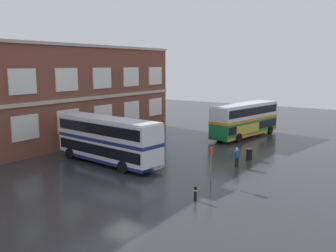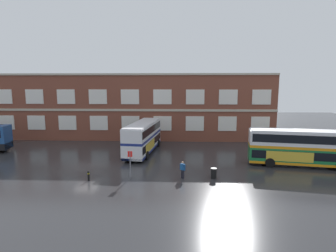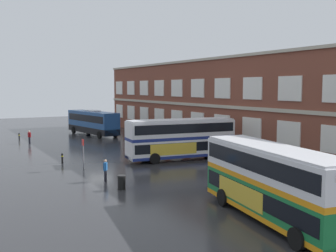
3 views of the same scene
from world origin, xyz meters
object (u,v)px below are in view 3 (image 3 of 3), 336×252
touring_coach (93,123)px  station_litter_bin (122,182)px  double_decker_near (181,138)px  safety_bollard_west (19,136)px  safety_bollard_east (62,158)px  waiting_passenger (105,169)px  double_decker_middle (272,182)px  bus_stand_flag (83,151)px  second_passenger (29,136)px

touring_coach → station_litter_bin: size_ratio=11.89×
double_decker_near → safety_bollard_west: (-23.73, -11.75, -1.66)m
safety_bollard_west → safety_bollard_east: bearing=2.2°
waiting_passenger → safety_bollard_west: size_ratio=1.79×
double_decker_middle → bus_stand_flag: double_decker_middle is taller
waiting_passenger → safety_bollard_east: size_ratio=1.79×
double_decker_middle → touring_coach: 42.91m
station_litter_bin → safety_bollard_east: bearing=-174.8°
touring_coach → bus_stand_flag: bearing=-20.6°
waiting_passenger → safety_bollard_east: (-8.97, -1.02, -0.44)m
touring_coach → second_passenger: bearing=-64.0°
safety_bollard_east → safety_bollard_west: bearing=-177.8°
double_decker_near → station_litter_bin: bearing=-50.4°
waiting_passenger → second_passenger: (-24.51, -1.20, 0.00)m
bus_stand_flag → safety_bollard_east: (-3.86, -0.87, -1.14)m
touring_coach → safety_bollard_west: size_ratio=12.89×
touring_coach → safety_bollard_west: bearing=-86.7°
double_decker_near → second_passenger: size_ratio=6.61×
waiting_passenger → station_litter_bin: 3.06m
second_passenger → safety_bollard_west: bearing=-172.5°
double_decker_middle → station_litter_bin: bearing=-155.6°
touring_coach → second_passenger: 11.41m
bus_stand_flag → safety_bollard_east: bus_stand_flag is taller
double_decker_middle → station_litter_bin: 11.26m
safety_bollard_west → safety_bollard_east: 19.93m
waiting_passenger → safety_bollard_west: 28.94m
station_litter_bin → double_decker_middle: bearing=24.4°
safety_bollard_east → second_passenger: bearing=-179.3°
bus_stand_flag → second_passenger: bearing=-176.9°
double_decker_near → touring_coach: 24.37m
double_decker_near → waiting_passenger: (5.15, -9.98, -1.22)m
second_passenger → station_litter_bin: second_passenger is taller
double_decker_near → double_decker_middle: bearing=-16.2°
touring_coach → station_litter_bin: bearing=-15.4°
safety_bollard_east → station_litter_bin: bearing=5.2°
double_decker_middle → bus_stand_flag: (-18.29, -4.82, -0.51)m
double_decker_middle → waiting_passenger: (-13.18, -4.67, -1.22)m
bus_stand_flag → safety_bollard_east: bearing=-167.3°
double_decker_middle → station_litter_bin: size_ratio=10.95×
second_passenger → double_decker_middle: bearing=8.9°
double_decker_middle → bus_stand_flag: bearing=-165.2°
bus_stand_flag → station_litter_bin: (8.14, 0.22, -1.12)m
second_passenger → safety_bollard_west: size_ratio=1.79×
touring_coach → safety_bollard_west: 10.90m
waiting_passenger → safety_bollard_west: waiting_passenger is taller
second_passenger → safety_bollard_west: 4.44m
double_decker_near → safety_bollard_east: 11.76m
touring_coach → waiting_passenger: bearing=-17.0°
safety_bollard_west → bus_stand_flag: bearing=3.9°
second_passenger → safety_bollard_west: second_passenger is taller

